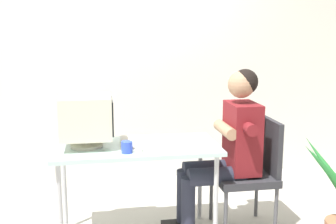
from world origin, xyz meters
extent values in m
cube|color=silver|center=(0.30, 1.40, 1.50)|extent=(8.00, 0.10, 3.00)
cylinder|color=#B7B7BC|center=(-0.56, -0.24, 0.36)|extent=(0.04, 0.04, 0.72)
cylinder|color=#B7B7BC|center=(0.56, -0.24, 0.36)|extent=(0.04, 0.04, 0.72)
cylinder|color=#B7B7BC|center=(-0.56, 0.24, 0.36)|extent=(0.04, 0.04, 0.72)
cylinder|color=#B7B7BC|center=(0.56, 0.24, 0.36)|extent=(0.04, 0.04, 0.72)
cube|color=silver|center=(0.00, 0.00, 0.73)|extent=(1.25, 0.61, 0.03)
cylinder|color=beige|center=(-0.37, 0.03, 0.76)|extent=(0.24, 0.24, 0.02)
cylinder|color=beige|center=(-0.37, 0.03, 0.80)|extent=(0.06, 0.06, 0.06)
cube|color=beige|center=(-0.37, 0.03, 0.98)|extent=(0.37, 0.37, 0.31)
cube|color=black|center=(-0.18, 0.03, 0.98)|extent=(0.01, 0.32, 0.25)
cube|color=silver|center=(-0.04, 0.01, 0.76)|extent=(0.17, 0.43, 0.02)
cube|color=beige|center=(-0.04, 0.01, 0.78)|extent=(0.14, 0.39, 0.01)
cylinder|color=#4C4C51|center=(0.66, -0.20, 0.21)|extent=(0.03, 0.03, 0.42)
cylinder|color=#4C4C51|center=(1.06, -0.20, 0.21)|extent=(0.03, 0.03, 0.42)
cylinder|color=#4C4C51|center=(0.66, 0.21, 0.21)|extent=(0.03, 0.03, 0.42)
cylinder|color=#4C4C51|center=(1.06, 0.21, 0.21)|extent=(0.03, 0.03, 0.42)
cube|color=#2D2D33|center=(0.86, 0.00, 0.45)|extent=(0.47, 0.47, 0.06)
cube|color=#2D2D33|center=(1.07, 0.00, 0.69)|extent=(0.04, 0.42, 0.44)
cube|color=maroon|center=(0.84, 0.00, 0.77)|extent=(0.22, 0.35, 0.55)
sphere|color=#A57A5B|center=(0.82, 0.00, 1.19)|extent=(0.21, 0.21, 0.21)
sphere|color=black|center=(0.85, 0.00, 1.21)|extent=(0.20, 0.20, 0.20)
cylinder|color=#262838|center=(0.61, -0.09, 0.50)|extent=(0.45, 0.14, 0.14)
cylinder|color=#262838|center=(0.61, 0.09, 0.50)|extent=(0.45, 0.14, 0.14)
cylinder|color=#262838|center=(0.39, -0.09, 0.25)|extent=(0.11, 0.11, 0.50)
cylinder|color=#262838|center=(0.39, 0.09, 0.25)|extent=(0.11, 0.11, 0.50)
cylinder|color=maroon|center=(0.82, -0.20, 0.89)|extent=(0.09, 0.14, 0.09)
cylinder|color=maroon|center=(0.82, 0.21, 0.89)|extent=(0.09, 0.14, 0.09)
cylinder|color=#A57A5B|center=(0.70, 0.00, 0.84)|extent=(0.09, 0.35, 0.09)
cone|color=#2A7935|center=(1.39, -0.34, 0.57)|extent=(0.14, 0.51, 0.30)
cone|color=#2A7935|center=(1.33, -0.43, 0.64)|extent=(0.30, 0.34, 0.46)
cone|color=#2A7935|center=(1.29, -0.52, 0.64)|extent=(0.41, 0.12, 0.44)
cylinder|color=blue|center=(-0.08, -0.18, 0.79)|extent=(0.08, 0.08, 0.08)
torus|color=blue|center=(-0.08, -0.14, 0.79)|extent=(0.06, 0.01, 0.06)
camera|label=1|loc=(-0.30, -3.14, 1.62)|focal=45.95mm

